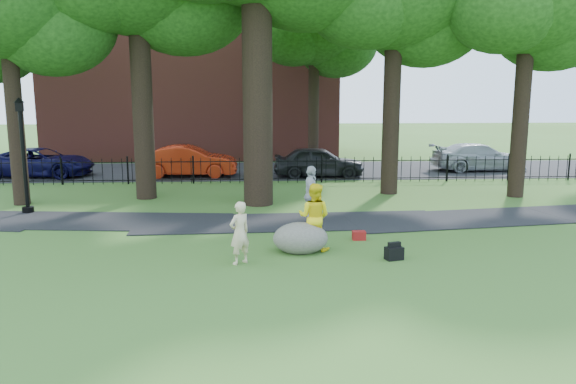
{
  "coord_description": "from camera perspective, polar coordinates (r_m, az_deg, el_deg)",
  "views": [
    {
      "loc": [
        -0.07,
        -14.0,
        4.27
      ],
      "look_at": [
        0.84,
        2.0,
        1.37
      ],
      "focal_mm": 35.0,
      "sensor_mm": 36.0,
      "label": 1
    }
  ],
  "objects": [
    {
      "name": "iron_fence",
      "position": [
        26.26,
        -3.08,
        2.22
      ],
      "size": [
        44.0,
        0.04,
        1.2
      ],
      "color": "black",
      "rests_on": "ground"
    },
    {
      "name": "boulder",
      "position": [
        15.05,
        1.28,
        -4.51
      ],
      "size": [
        1.66,
        1.37,
        0.86
      ],
      "primitive_type": "ellipsoid",
      "rotation": [
        0.0,
        0.0,
        -0.19
      ],
      "color": "#646053",
      "rests_on": "ground"
    },
    {
      "name": "man",
      "position": [
        15.16,
        2.67,
        -2.52
      ],
      "size": [
        1.09,
        0.98,
        1.83
      ],
      "primitive_type": "imported",
      "rotation": [
        0.0,
        0.0,
        2.75
      ],
      "color": "yellow",
      "rests_on": "ground"
    },
    {
      "name": "brick_building",
      "position": [
        38.24,
        -9.39,
        12.73
      ],
      "size": [
        18.0,
        8.0,
        12.0
      ],
      "primitive_type": "cube",
      "color": "brown",
      "rests_on": "ground"
    },
    {
      "name": "red_bag",
      "position": [
        16.44,
        7.22,
        -4.4
      ],
      "size": [
        0.38,
        0.24,
        0.26
      ],
      "primitive_type": "cube",
      "rotation": [
        0.0,
        0.0,
        0.02
      ],
      "color": "maroon",
      "rests_on": "ground"
    },
    {
      "name": "navy_van",
      "position": [
        30.81,
        -23.84,
        2.78
      ],
      "size": [
        5.38,
        2.88,
        1.44
      ],
      "primitive_type": "imported",
      "rotation": [
        0.0,
        0.0,
        1.47
      ],
      "color": "#0C0A36",
      "rests_on": "ground"
    },
    {
      "name": "pedestrian",
      "position": [
        18.1,
        2.35,
        -0.32
      ],
      "size": [
        0.53,
        1.14,
        1.9
      ],
      "primitive_type": "imported",
      "rotation": [
        0.0,
        0.0,
        1.51
      ],
      "color": "silver",
      "rests_on": "ground"
    },
    {
      "name": "grey_car",
      "position": [
        28.08,
        3.14,
        3.08
      ],
      "size": [
        4.58,
        2.06,
        1.53
      ],
      "primitive_type": "imported",
      "rotation": [
        0.0,
        0.0,
        1.51
      ],
      "color": "black",
      "rests_on": "ground"
    },
    {
      "name": "lamppost",
      "position": [
        21.58,
        -25.27,
        3.2
      ],
      "size": [
        0.4,
        0.4,
        4.05
      ],
      "rotation": [
        0.0,
        0.0,
        0.25
      ],
      "color": "black",
      "rests_on": "ground"
    },
    {
      "name": "ground",
      "position": [
        14.64,
        -2.87,
        -6.71
      ],
      "size": [
        120.0,
        120.0,
        0.0
      ],
      "primitive_type": "plane",
      "color": "#3B6021",
      "rests_on": "ground"
    },
    {
      "name": "red_sedan",
      "position": [
        28.56,
        -10.04,
        3.11
      ],
      "size": [
        4.8,
        1.74,
        1.57
      ],
      "primitive_type": "imported",
      "rotation": [
        0.0,
        0.0,
        1.55
      ],
      "color": "#A8240C",
      "rests_on": "ground"
    },
    {
      "name": "silver_car",
      "position": [
        31.97,
        18.81,
        3.37
      ],
      "size": [
        5.18,
        2.38,
        1.47
      ],
      "primitive_type": "imported",
      "rotation": [
        0.0,
        0.0,
        1.64
      ],
      "color": "#9EA2A6",
      "rests_on": "ground"
    },
    {
      "name": "street",
      "position": [
        30.3,
        -3.1,
        2.16
      ],
      "size": [
        80.0,
        7.0,
        0.02
      ],
      "primitive_type": "cube",
      "color": "black",
      "rests_on": "ground"
    },
    {
      "name": "woman",
      "position": [
        13.99,
        -4.94,
        -4.16
      ],
      "size": [
        0.69,
        0.66,
        1.59
      ],
      "primitive_type": "imported",
      "rotation": [
        0.0,
        0.0,
        3.8
      ],
      "color": "beige",
      "rests_on": "ground"
    },
    {
      "name": "footpath",
      "position": [
        18.43,
        0.15,
        -3.13
      ],
      "size": [
        36.07,
        3.85,
        0.03
      ],
      "primitive_type": "cube",
      "rotation": [
        0.0,
        0.0,
        0.03
      ],
      "color": "black",
      "rests_on": "ground"
    },
    {
      "name": "backpack",
      "position": [
        14.7,
        10.72,
        -6.14
      ],
      "size": [
        0.5,
        0.39,
        0.33
      ],
      "primitive_type": "cube",
      "rotation": [
        0.0,
        0.0,
        0.28
      ],
      "color": "black",
      "rests_on": "ground"
    }
  ]
}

